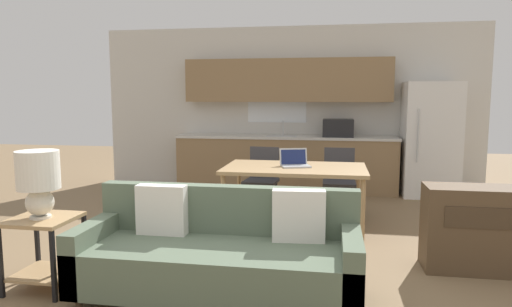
# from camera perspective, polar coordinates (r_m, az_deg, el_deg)

# --- Properties ---
(ground_plane) EXTENTS (20.00, 20.00, 0.00)m
(ground_plane) POSITION_cam_1_polar(r_m,az_deg,el_deg) (3.57, -3.92, -18.40)
(ground_plane) COLOR #7F6647
(wall_back) EXTENTS (6.40, 0.07, 2.70)m
(wall_back) POSITION_cam_1_polar(r_m,az_deg,el_deg) (7.80, 4.01, 5.76)
(wall_back) COLOR silver
(wall_back) RESTS_ON ground_plane
(kitchen_counter) EXTENTS (3.58, 0.65, 2.15)m
(kitchen_counter) POSITION_cam_1_polar(r_m,az_deg,el_deg) (7.53, 3.87, 1.83)
(kitchen_counter) COLOR #8E704C
(kitchen_counter) RESTS_ON ground_plane
(refrigerator) EXTENTS (0.81, 0.75, 1.76)m
(refrigerator) POSITION_cam_1_polar(r_m,az_deg,el_deg) (7.53, 20.92, 1.65)
(refrigerator) COLOR white
(refrigerator) RESTS_ON ground_plane
(dining_table) EXTENTS (1.60, 0.96, 0.75)m
(dining_table) POSITION_cam_1_polar(r_m,az_deg,el_deg) (5.20, 4.88, -2.30)
(dining_table) COLOR tan
(dining_table) RESTS_ON ground_plane
(couch) EXTENTS (2.10, 0.80, 0.84)m
(couch) POSITION_cam_1_polar(r_m,az_deg,el_deg) (3.59, -4.46, -12.48)
(couch) COLOR #3D2D1E
(couch) RESTS_ON ground_plane
(side_table) EXTENTS (0.48, 0.48, 0.59)m
(side_table) POSITION_cam_1_polar(r_m,az_deg,el_deg) (4.08, -24.98, -9.85)
(side_table) COLOR tan
(side_table) RESTS_ON ground_plane
(table_lamp) EXTENTS (0.33, 0.33, 0.54)m
(table_lamp) POSITION_cam_1_polar(r_m,az_deg,el_deg) (3.95, -25.55, -2.79)
(table_lamp) COLOR silver
(table_lamp) RESTS_ON side_table
(credenza) EXTENTS (1.27, 0.41, 0.76)m
(credenza) POSITION_cam_1_polar(r_m,az_deg,el_deg) (4.57, 28.14, -8.43)
(credenza) COLOR brown
(credenza) RESTS_ON ground_plane
(dining_chair_far_left) EXTENTS (0.46, 0.46, 0.86)m
(dining_chair_far_left) POSITION_cam_1_polar(r_m,az_deg,el_deg) (6.09, 0.77, -2.87)
(dining_chair_far_left) COLOR #38383D
(dining_chair_far_left) RESTS_ON ground_plane
(dining_chair_far_right) EXTENTS (0.42, 0.42, 0.86)m
(dining_chair_far_right) POSITION_cam_1_polar(r_m,az_deg,el_deg) (6.09, 10.35, -2.99)
(dining_chair_far_right) COLOR #38383D
(dining_chair_far_right) RESTS_ON ground_plane
(laptop) EXTENTS (0.38, 0.34, 0.20)m
(laptop) POSITION_cam_1_polar(r_m,az_deg,el_deg) (5.23, 4.85, -1.07)
(laptop) COLOR #B7BABC
(laptop) RESTS_ON dining_table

